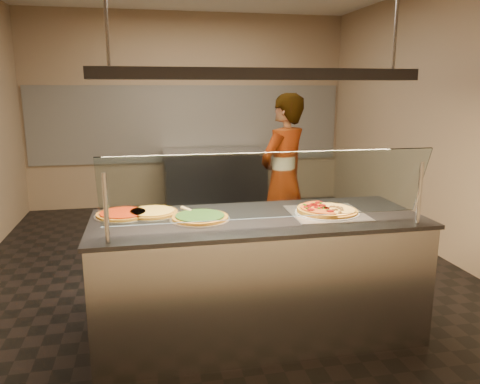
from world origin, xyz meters
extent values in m
cube|color=black|center=(0.00, 0.00, -0.01)|extent=(5.00, 6.00, 0.02)
cube|color=#9E8466|center=(0.00, 3.01, 1.50)|extent=(5.00, 0.02, 3.00)
cube|color=#9E8466|center=(0.00, -3.01, 1.50)|extent=(5.00, 0.02, 3.00)
cube|color=#9E8466|center=(2.51, 0.00, 1.50)|extent=(0.02, 6.00, 3.00)
cube|color=silver|center=(0.00, 2.98, 1.30)|extent=(4.90, 0.02, 1.20)
cube|color=#B7B7BC|center=(0.08, -1.29, 0.45)|extent=(2.38, 0.90, 0.90)
cube|color=#36363B|center=(0.08, -1.29, 0.92)|extent=(2.42, 0.94, 0.03)
cylinder|color=#B7B7BC|center=(-0.96, -1.69, 1.15)|extent=(0.03, 0.03, 0.44)
cylinder|color=#B7B7BC|center=(1.13, -1.69, 1.15)|extent=(0.03, 0.03, 0.44)
cube|color=white|center=(0.08, -1.63, 1.23)|extent=(2.18, 0.18, 0.47)
cube|color=silver|center=(0.62, -1.30, 0.93)|extent=(0.57, 0.57, 0.01)
cylinder|color=silver|center=(0.62, -1.30, 0.94)|extent=(0.48, 0.48, 0.01)
cylinder|color=#4F0503|center=(0.60, -1.16, 0.99)|extent=(0.06, 0.06, 0.01)
cylinder|color=#4F0503|center=(0.59, -1.25, 0.99)|extent=(0.06, 0.06, 0.01)
cylinder|color=#4F0503|center=(0.54, -1.21, 0.99)|extent=(0.06, 0.06, 0.01)
cylinder|color=#4F0503|center=(0.53, -1.24, 0.99)|extent=(0.06, 0.06, 0.01)
cylinder|color=#4F0503|center=(0.49, -1.24, 0.99)|extent=(0.06, 0.06, 0.01)
cylinder|color=#4F0503|center=(0.46, -1.27, 0.99)|extent=(0.06, 0.06, 0.01)
cylinder|color=#4F0503|center=(0.54, -1.31, 0.99)|extent=(0.06, 0.06, 0.01)
cylinder|color=#4F0503|center=(0.46, -1.36, 0.99)|extent=(0.06, 0.06, 0.01)
cylinder|color=#4F0503|center=(0.58, -1.33, 0.99)|extent=(0.06, 0.06, 0.01)
cylinder|color=#4F0503|center=(0.59, -1.33, 0.99)|extent=(0.06, 0.06, 0.01)
cylinder|color=#4F0503|center=(0.59, -1.42, 0.99)|extent=(0.06, 0.06, 0.01)
cube|color=#19590F|center=(0.60, -1.19, 0.99)|extent=(0.02, 0.02, 0.01)
cube|color=#19590F|center=(0.55, -1.19, 0.99)|extent=(0.02, 0.02, 0.01)
cube|color=#19590F|center=(0.46, -1.21, 0.99)|extent=(0.02, 0.02, 0.01)
cube|color=#19590F|center=(0.46, -1.25, 0.99)|extent=(0.02, 0.02, 0.01)
cube|color=#19590F|center=(0.44, -1.33, 0.99)|extent=(0.02, 0.01, 0.01)
cube|color=#19590F|center=(0.53, -1.34, 0.99)|extent=(0.02, 0.02, 0.01)
cube|color=#19590F|center=(0.57, -1.34, 0.99)|extent=(0.02, 0.02, 0.01)
cube|color=#19590F|center=(0.57, -1.40, 0.99)|extent=(0.01, 0.02, 0.01)
sphere|color=#513014|center=(0.66, -1.42, 0.97)|extent=(0.03, 0.03, 0.03)
sphere|color=#513014|center=(0.65, -1.35, 0.97)|extent=(0.03, 0.03, 0.03)
sphere|color=#513014|center=(0.67, -1.34, 0.97)|extent=(0.03, 0.03, 0.03)
sphere|color=#513014|center=(0.71, -1.36, 0.97)|extent=(0.03, 0.03, 0.03)
sphere|color=#513014|center=(0.71, -1.32, 0.97)|extent=(0.03, 0.03, 0.03)
sphere|color=#513014|center=(0.72, -1.30, 0.97)|extent=(0.03, 0.03, 0.03)
sphere|color=#513014|center=(0.71, -1.28, 0.97)|extent=(0.03, 0.03, 0.03)
sphere|color=#513014|center=(0.69, -1.26, 0.97)|extent=(0.03, 0.03, 0.03)
sphere|color=#513014|center=(0.67, -1.25, 0.97)|extent=(0.03, 0.03, 0.03)
cylinder|color=silver|center=(-0.34, -1.26, 0.93)|extent=(0.44, 0.44, 0.01)
cylinder|color=brown|center=(-0.34, -1.26, 0.95)|extent=(0.41, 0.41, 0.02)
cylinder|color=black|center=(-0.34, -1.26, 0.96)|extent=(0.35, 0.35, 0.01)
cylinder|color=silver|center=(-0.68, -1.05, 0.93)|extent=(0.41, 0.41, 0.01)
cylinder|color=brown|center=(-0.68, -1.05, 0.94)|extent=(0.38, 0.38, 0.02)
cylinder|color=#C29247|center=(-0.68, -1.05, 0.96)|extent=(0.33, 0.33, 0.01)
cylinder|color=silver|center=(-0.89, -1.05, 0.93)|extent=(0.41, 0.41, 0.01)
cylinder|color=brown|center=(-0.89, -1.05, 0.94)|extent=(0.38, 0.38, 0.02)
cylinder|color=#7B1202|center=(-0.89, -1.05, 0.96)|extent=(0.33, 0.33, 0.01)
cube|color=#B7B7BC|center=(-0.29, -1.12, 0.96)|extent=(0.17, 0.16, 0.00)
cylinder|color=tan|center=(-0.42, -1.07, 0.96)|extent=(0.08, 0.14, 0.02)
cube|color=#36363B|center=(0.33, 2.55, 0.45)|extent=(1.52, 0.70, 0.90)
cube|color=#B7B7BC|center=(0.33, 2.55, 0.92)|extent=(1.56, 0.74, 0.03)
imported|color=#292831|center=(0.75, 0.29, 0.90)|extent=(0.79, 0.74, 1.81)
cube|color=#36363B|center=(0.08, -1.29, 1.95)|extent=(2.30, 0.18, 0.08)
camera|label=1|loc=(-0.71, -4.51, 1.85)|focal=35.00mm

